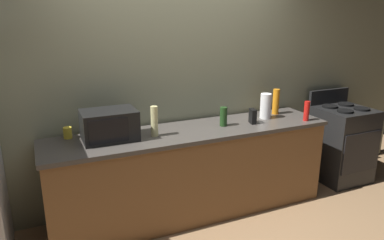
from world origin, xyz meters
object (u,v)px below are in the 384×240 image
(cordless_phone, at_px, (253,116))
(mug_yellow, at_px, (68,133))
(microwave, at_px, (109,125))
(bottle_hot_sauce, at_px, (307,111))
(stove_range, at_px, (341,143))
(paper_towel_roll, at_px, (266,106))
(bottle_dish_soap, at_px, (276,102))
(bottle_wine, at_px, (224,117))
(bottle_vinegar, at_px, (154,121))

(cordless_phone, distance_m, mug_yellow, 1.81)
(microwave, distance_m, bottle_hot_sauce, 2.03)
(stove_range, height_order, paper_towel_roll, paper_towel_roll)
(microwave, relative_size, paper_towel_roll, 1.78)
(bottle_dish_soap, distance_m, bottle_hot_sauce, 0.38)
(cordless_phone, bearing_deg, microwave, -170.54)
(bottle_wine, height_order, bottle_hot_sauce, bottle_hot_sauce)
(cordless_phone, distance_m, bottle_vinegar, 1.05)
(cordless_phone, distance_m, bottle_dish_soap, 0.48)
(cordless_phone, bearing_deg, paper_towel_roll, 37.91)
(bottle_vinegar, relative_size, bottle_hot_sauce, 1.36)
(paper_towel_roll, distance_m, cordless_phone, 0.26)
(bottle_dish_soap, relative_size, bottle_vinegar, 0.99)
(cordless_phone, height_order, bottle_dish_soap, bottle_dish_soap)
(paper_towel_roll, relative_size, bottle_hot_sauce, 1.29)
(paper_towel_roll, bearing_deg, bottle_hot_sauce, -35.99)
(bottle_hot_sauce, xyz_separation_m, mug_yellow, (-2.36, 0.44, -0.05))
(stove_range, bearing_deg, bottle_hot_sauce, -165.48)
(microwave, bearing_deg, mug_yellow, 151.18)
(microwave, bearing_deg, cordless_phone, -4.00)
(microwave, xyz_separation_m, cordless_phone, (1.45, -0.10, -0.06))
(microwave, distance_m, mug_yellow, 0.40)
(paper_towel_roll, xyz_separation_m, cordless_phone, (-0.23, -0.10, -0.06))
(stove_range, xyz_separation_m, cordless_phone, (-1.34, -0.05, 0.51))
(cordless_phone, relative_size, bottle_wine, 0.78)
(bottle_dish_soap, distance_m, bottle_vinegar, 1.49)
(stove_range, bearing_deg, paper_towel_roll, 177.42)
(paper_towel_roll, bearing_deg, bottle_wine, -173.84)
(bottle_vinegar, height_order, mug_yellow, bottle_vinegar)
(bottle_wine, bearing_deg, bottle_dish_soap, 11.91)
(paper_towel_roll, xyz_separation_m, mug_yellow, (-2.02, 0.19, -0.08))
(stove_range, distance_m, mug_yellow, 3.18)
(cordless_phone, bearing_deg, bottle_vinegar, -167.93)
(paper_towel_roll, xyz_separation_m, bottle_hot_sauce, (0.34, -0.25, -0.03))
(bottle_vinegar, bearing_deg, paper_towel_roll, 3.49)
(bottle_vinegar, height_order, bottle_hot_sauce, bottle_vinegar)
(paper_towel_roll, bearing_deg, cordless_phone, -155.55)
(paper_towel_roll, distance_m, bottle_wine, 0.55)
(microwave, bearing_deg, bottle_dish_soap, 3.10)
(stove_range, distance_m, bottle_hot_sauce, 0.96)
(cordless_phone, bearing_deg, bottle_wine, -174.54)
(bottle_vinegar, bearing_deg, bottle_wine, 1.49)
(microwave, distance_m, cordless_phone, 1.45)
(mug_yellow, bearing_deg, bottle_wine, -9.46)
(paper_towel_roll, xyz_separation_m, bottle_vinegar, (-1.28, -0.08, 0.01))
(stove_range, relative_size, paper_towel_roll, 4.00)
(cordless_phone, distance_m, bottle_wine, 0.32)
(cordless_phone, relative_size, bottle_hot_sauce, 0.72)
(paper_towel_roll, height_order, bottle_dish_soap, bottle_dish_soap)
(stove_range, distance_m, bottle_vinegar, 2.46)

